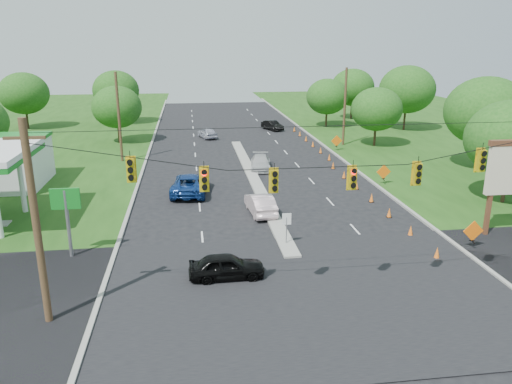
{
  "coord_description": "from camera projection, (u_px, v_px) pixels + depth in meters",
  "views": [
    {
      "loc": [
        -5.55,
        -21.44,
        11.84
      ],
      "look_at": [
        -1.55,
        8.15,
        2.8
      ],
      "focal_mm": 35.0,
      "sensor_mm": 36.0,
      "label": 1
    }
  ],
  "objects": [
    {
      "name": "cone_4",
      "position": [
        357.0,
        185.0,
        41.54
      ],
      "size": [
        0.32,
        0.32,
        0.7
      ],
      "primitive_type": "cone",
      "color": "orange",
      "rests_on": "ground"
    },
    {
      "name": "signal_span",
      "position": [
        317.0,
        203.0,
        22.08
      ],
      "size": [
        25.6,
        0.32,
        9.0
      ],
      "color": "#422D1C",
      "rests_on": "ground"
    },
    {
      "name": "silver_car_far",
      "position": [
        261.0,
        162.0,
        48.0
      ],
      "size": [
        2.45,
        4.74,
        1.32
      ],
      "primitive_type": "imported",
      "rotation": [
        0.0,
        0.0,
        -0.14
      ],
      "color": "beige",
      "rests_on": "ground"
    },
    {
      "name": "curb_right",
      "position": [
        335.0,
        155.0,
        54.23
      ],
      "size": [
        0.25,
        110.0,
        0.16
      ],
      "primitive_type": "cube",
      "color": "gray",
      "rests_on": "ground"
    },
    {
      "name": "cross_street",
      "position": [
        310.0,
        293.0,
        24.48
      ],
      "size": [
        160.0,
        14.0,
        0.02
      ],
      "primitive_type": "cube",
      "color": "black",
      "rests_on": "ground"
    },
    {
      "name": "cone_3",
      "position": [
        372.0,
        198.0,
        38.22
      ],
      "size": [
        0.32,
        0.32,
        0.7
      ],
      "primitive_type": "cone",
      "color": "orange",
      "rests_on": "ground"
    },
    {
      "name": "cone_0",
      "position": [
        437.0,
        253.0,
        28.26
      ],
      "size": [
        0.32,
        0.32,
        0.7
      ],
      "primitive_type": "cone",
      "color": "orange",
      "rests_on": "ground"
    },
    {
      "name": "cone_9",
      "position": [
        313.0,
        144.0,
        58.22
      ],
      "size": [
        0.32,
        0.32,
        0.7
      ],
      "primitive_type": "cone",
      "color": "orange",
      "rests_on": "ground"
    },
    {
      "name": "work_sign_1",
      "position": [
        384.0,
        172.0,
        42.62
      ],
      "size": [
        1.27,
        0.58,
        1.37
      ],
      "color": "black",
      "rests_on": "ground"
    },
    {
      "name": "tree_4",
      "position": [
        24.0,
        93.0,
        68.78
      ],
      "size": [
        6.72,
        6.72,
        7.84
      ],
      "color": "black",
      "rests_on": "ground"
    },
    {
      "name": "tree_11",
      "position": [
        353.0,
        87.0,
        77.77
      ],
      "size": [
        6.72,
        6.72,
        7.84
      ],
      "color": "black",
      "rests_on": "ground"
    },
    {
      "name": "work_sign_2",
      "position": [
        337.0,
        141.0,
        55.9
      ],
      "size": [
        1.27,
        0.58,
        1.37
      ],
      "color": "black",
      "rests_on": "ground"
    },
    {
      "name": "cone_11",
      "position": [
        300.0,
        133.0,
        64.86
      ],
      "size": [
        0.32,
        0.32,
        0.7
      ],
      "primitive_type": "cone",
      "color": "orange",
      "rests_on": "ground"
    },
    {
      "name": "work_sign_0",
      "position": [
        473.0,
        232.0,
        29.34
      ],
      "size": [
        1.27,
        0.58,
        1.37
      ],
      "color": "black",
      "rests_on": "ground"
    },
    {
      "name": "ground",
      "position": [
        310.0,
        293.0,
        24.48
      ],
      "size": [
        160.0,
        160.0,
        0.0
      ],
      "primitive_type": "plane",
      "color": "black",
      "rests_on": "ground"
    },
    {
      "name": "median_sign",
      "position": [
        287.0,
        223.0,
        29.74
      ],
      "size": [
        0.55,
        0.06,
        2.05
      ],
      "color": "gray",
      "rests_on": "ground"
    },
    {
      "name": "tree_6",
      "position": [
        116.0,
        90.0,
        73.16
      ],
      "size": [
        6.72,
        6.72,
        7.84
      ],
      "color": "black",
      "rests_on": "ground"
    },
    {
      "name": "tree_7",
      "position": [
        512.0,
        139.0,
        36.73
      ],
      "size": [
        6.72,
        6.72,
        7.84
      ],
      "color": "black",
      "rests_on": "ground"
    },
    {
      "name": "cone_10",
      "position": [
        306.0,
        138.0,
        61.54
      ],
      "size": [
        0.32,
        0.32,
        0.7
      ],
      "primitive_type": "cone",
      "color": "orange",
      "rests_on": "ground"
    },
    {
      "name": "blue_pickup",
      "position": [
        190.0,
        184.0,
        40.3
      ],
      "size": [
        3.41,
        6.16,
        1.63
      ],
      "primitive_type": "imported",
      "rotation": [
        0.0,
        0.0,
        3.02
      ],
      "color": "navy",
      "rests_on": "ground"
    },
    {
      "name": "dark_car_receding",
      "position": [
        272.0,
        125.0,
        69.23
      ],
      "size": [
        2.82,
        4.21,
        1.31
      ],
      "primitive_type": "imported",
      "rotation": [
        0.0,
        0.0,
        0.4
      ],
      "color": "black",
      "rests_on": "ground"
    },
    {
      "name": "tree_8",
      "position": [
        486.0,
        111.0,
        46.55
      ],
      "size": [
        7.56,
        7.56,
        8.82
      ],
      "color": "black",
      "rests_on": "ground"
    },
    {
      "name": "cone_2",
      "position": [
        389.0,
        213.0,
        34.9
      ],
      "size": [
        0.32,
        0.32,
        0.7
      ],
      "primitive_type": "cone",
      "color": "orange",
      "rests_on": "ground"
    },
    {
      "name": "tree_12",
      "position": [
        327.0,
        97.0,
        70.54
      ],
      "size": [
        5.88,
        5.88,
        6.86
      ],
      "color": "black",
      "rests_on": "ground"
    },
    {
      "name": "curb_left",
      "position": [
        146.0,
        161.0,
        51.64
      ],
      "size": [
        0.25,
        110.0,
        0.16
      ],
      "primitive_type": "cube",
      "color": "gray",
      "rests_on": "ground"
    },
    {
      "name": "tree_5",
      "position": [
        117.0,
        107.0,
        59.37
      ],
      "size": [
        5.88,
        5.88,
        6.86
      ],
      "color": "black",
      "rests_on": "ground"
    },
    {
      "name": "cone_1",
      "position": [
        411.0,
        231.0,
        31.58
      ],
      "size": [
        0.32,
        0.32,
        0.7
      ],
      "primitive_type": "cone",
      "color": "orange",
      "rests_on": "ground"
    },
    {
      "name": "cone_6",
      "position": [
        333.0,
        165.0,
        48.18
      ],
      "size": [
        0.32,
        0.32,
        0.7
      ],
      "primitive_type": "cone",
      "color": "orange",
      "rests_on": "ground"
    },
    {
      "name": "cone_12",
      "position": [
        294.0,
        129.0,
        68.17
      ],
      "size": [
        0.32,
        0.32,
        0.7
      ],
      "primitive_type": "cone",
      "color": "orange",
      "rests_on": "ground"
    },
    {
      "name": "tree_9",
      "position": [
        377.0,
        109.0,
        57.52
      ],
      "size": [
        5.88,
        5.88,
        6.86
      ],
      "color": "black",
      "rests_on": "ground"
    },
    {
      "name": "black_sedan",
      "position": [
        227.0,
        266.0,
        25.82
      ],
      "size": [
        3.96,
        1.66,
        1.34
      ],
      "primitive_type": "imported",
      "rotation": [
        0.0,
        0.0,
        1.59
      ],
      "color": "black",
      "rests_on": "ground"
    },
    {
      "name": "utility_pole_far_left",
      "position": [
        119.0,
        118.0,
        50.03
      ],
      "size": [
        0.28,
        0.28,
        9.0
      ],
      "primitive_type": "cylinder",
      "color": "#422D1C",
      "rests_on": "ground"
    },
    {
      "name": "tree_10",
      "position": [
        407.0,
        89.0,
        67.67
      ],
      "size": [
        7.56,
        7.56,
        8.82
      ],
      "color": "black",
      "rests_on": "ground"
    },
    {
      "name": "pylon_sign",
      "position": [
        512.0,
        173.0,
        31.03
      ],
      "size": [
        5.9,
        2.3,
        6.12
      ],
      "color": "#59331E",
      "rests_on": "ground"
    },
    {
      "name": "cone_8",
      "position": [
        321.0,
        150.0,
        54.9
      ],
      "size": [
        0.32,
        0.32,
        0.7
      ],
      "primitive_type": "cone",
      "color": "orange",
      "rests_on": "ground"
    },
    {
      "name": "silver_car_oncoming",
      "position": [
        207.0,
        133.0,
        63.47
      ],
      "size": [
        2.71,
        4.27,
        1.35
      ],
      "primitive_type": "imported",
      "rotation": [
        0.0,
        0.0,
        3.44
      ],
      "color": "#A2A3B4",
      "rests_on": "ground"
    },
    {
      "name": "utility_pole_far_right",
      "position": [
        345.0,
        107.0,
        57.97
      ],
      "size": [
        0.28,
        0.28,
        9.0
      ],
      "primitive_type": "cylinder",
      "color": "#422D1C",
      "rests_on": "ground"
    },
    {
      "name": "cone_5",
      "position": [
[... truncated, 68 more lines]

